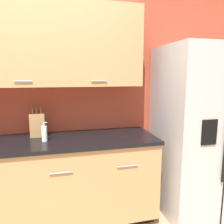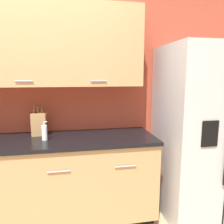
% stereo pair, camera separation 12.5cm
% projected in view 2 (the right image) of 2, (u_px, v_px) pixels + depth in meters
% --- Properties ---
extents(wall_back, '(10.00, 0.39, 2.60)m').
position_uv_depth(wall_back, '(25.00, 82.00, 2.31)').
color(wall_back, '#AD422D').
rests_on(wall_back, ground_plane).
extents(counter_unit, '(2.54, 0.64, 0.91)m').
position_uv_depth(counter_unit, '(31.00, 182.00, 2.21)').
color(counter_unit, black).
rests_on(counter_unit, ground_plane).
extents(refrigerator, '(0.96, 0.80, 1.84)m').
position_uv_depth(refrigerator, '(205.00, 132.00, 2.40)').
color(refrigerator, '#B2B2B5').
rests_on(refrigerator, ground_plane).
extents(knife_block, '(0.15, 0.11, 0.33)m').
position_uv_depth(knife_block, '(39.00, 124.00, 2.28)').
color(knife_block, '#A87A4C').
rests_on(knife_block, counter_unit).
extents(soap_dispenser, '(0.06, 0.05, 0.19)m').
position_uv_depth(soap_dispenser, '(44.00, 132.00, 2.11)').
color(soap_dispenser, white).
rests_on(soap_dispenser, counter_unit).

